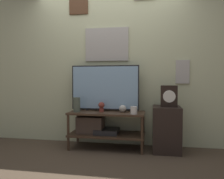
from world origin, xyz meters
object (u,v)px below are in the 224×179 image
at_px(vase_tall_ceramic, 77,105).
at_px(decorative_bust, 101,106).
at_px(television, 105,88).
at_px(mantel_clock, 169,96).
at_px(vase_round_glass, 123,109).
at_px(candle_jar, 134,110).

height_order(vase_tall_ceramic, decorative_bust, vase_tall_ceramic).
distance_m(television, mantel_clock, 1.00).
bearing_deg(mantel_clock, television, 172.92).
xyz_separation_m(television, decorative_bust, (-0.03, -0.12, -0.29)).
height_order(vase_round_glass, candle_jar, candle_jar).
distance_m(decorative_bust, mantel_clock, 1.03).
height_order(television, mantel_clock, television).
relative_size(television, mantel_clock, 3.46).
bearing_deg(candle_jar, vase_round_glass, 137.56).
distance_m(vase_round_glass, decorative_bust, 0.33).
relative_size(vase_tall_ceramic, mantel_clock, 0.72).
bearing_deg(television, mantel_clock, -7.08).
height_order(television, decorative_bust, television).
bearing_deg(candle_jar, mantel_clock, 16.01).
xyz_separation_m(decorative_bust, mantel_clock, (1.02, -0.01, 0.17)).
relative_size(television, decorative_bust, 7.12).
distance_m(candle_jar, mantel_clock, 0.56).
height_order(vase_round_glass, decorative_bust, decorative_bust).
xyz_separation_m(vase_round_glass, mantel_clock, (0.69, -0.03, 0.20)).
relative_size(vase_round_glass, mantel_clock, 0.36).
bearing_deg(vase_tall_ceramic, candle_jar, -4.17).
xyz_separation_m(vase_tall_ceramic, candle_jar, (0.89, -0.06, -0.06)).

